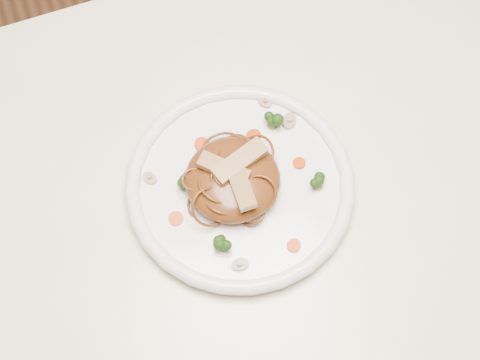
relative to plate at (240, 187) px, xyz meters
name	(u,v)px	position (x,y,z in m)	size (l,w,h in m)	color
ground	(249,322)	(0.02, -0.01, -0.76)	(4.00, 4.00, 0.00)	#4E2F1B
table	(255,218)	(0.02, -0.01, -0.11)	(1.20, 0.80, 0.75)	white
plate	(240,187)	(0.00, 0.00, 0.00)	(0.31, 0.31, 0.02)	white
noodle_mound	(233,179)	(-0.01, 0.00, 0.03)	(0.13, 0.13, 0.04)	#5E3111
chicken_a	(240,161)	(0.00, 0.01, 0.05)	(0.08, 0.02, 0.01)	#A57C4E
chicken_b	(224,169)	(-0.02, 0.01, 0.05)	(0.07, 0.02, 0.01)	#A57C4E
chicken_c	(240,185)	(-0.01, -0.02, 0.05)	(0.07, 0.02, 0.01)	#A57C4E
broccoli_0	(273,120)	(0.07, 0.07, 0.02)	(0.03, 0.03, 0.03)	#1C460E
broccoli_1	(184,183)	(-0.07, 0.02, 0.02)	(0.02, 0.02, 0.03)	#1C460E
broccoli_2	(225,242)	(-0.05, -0.08, 0.02)	(0.03, 0.03, 0.03)	#1C460E
broccoli_3	(319,181)	(0.10, -0.04, 0.02)	(0.03, 0.03, 0.03)	#1C460E
carrot_0	(254,136)	(0.04, 0.06, 0.01)	(0.02, 0.02, 0.01)	#C53907
carrot_1	(176,219)	(-0.10, -0.02, 0.01)	(0.02, 0.02, 0.01)	#C53907
carrot_2	(299,163)	(0.09, 0.00, 0.01)	(0.02, 0.02, 0.01)	#C53907
carrot_3	(202,144)	(-0.03, 0.08, 0.01)	(0.02, 0.02, 0.01)	#C53907
carrot_4	(294,245)	(0.03, -0.11, 0.01)	(0.02, 0.02, 0.01)	#C53907
mushroom_0	(240,265)	(-0.04, -0.11, 0.01)	(0.02, 0.02, 0.01)	tan
mushroom_1	(289,121)	(0.10, 0.07, 0.01)	(0.03, 0.03, 0.01)	tan
mushroom_2	(150,178)	(-0.11, 0.05, 0.01)	(0.02, 0.02, 0.01)	tan
mushroom_3	(265,103)	(0.08, 0.11, 0.01)	(0.02, 0.02, 0.01)	tan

